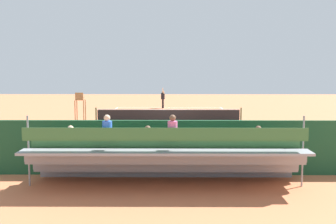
{
  "coord_description": "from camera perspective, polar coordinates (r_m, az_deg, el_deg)",
  "views": [
    {
      "loc": [
        -0.19,
        28.79,
        3.93
      ],
      "look_at": [
        0.0,
        4.0,
        1.2
      ],
      "focal_mm": 44.13,
      "sensor_mm": 36.0,
      "label": 1
    }
  ],
  "objects": [
    {
      "name": "ground_plane",
      "position": [
        29.06,
        0.06,
        -1.49
      ],
      "size": [
        60.0,
        60.0,
        0.0
      ],
      "primitive_type": "plane",
      "color": "#CC7047"
    },
    {
      "name": "tennis_ball_far",
      "position": [
        36.92,
        0.65,
        0.23
      ],
      "size": [
        0.07,
        0.07,
        0.07
      ],
      "primitive_type": "sphere",
      "color": "#CCDB33",
      "rests_on": "ground"
    },
    {
      "name": "bleacher_stand",
      "position": [
        13.75,
        -0.28,
        -6.24
      ],
      "size": [
        9.06,
        2.4,
        2.48
      ],
      "color": "gray",
      "rests_on": "ground"
    },
    {
      "name": "courtside_bench",
      "position": [
        15.96,
        6.0,
        -5.95
      ],
      "size": [
        1.8,
        0.4,
        0.93
      ],
      "color": "#33383D",
      "rests_on": "ground"
    },
    {
      "name": "tennis_ball_near",
      "position": [
        35.67,
        -4.03,
        -0.0
      ],
      "size": [
        0.07,
        0.07,
        0.07
      ],
      "primitive_type": "sphere",
      "color": "#CCDB33",
      "rests_on": "ground"
    },
    {
      "name": "tennis_player",
      "position": [
        39.17,
        -0.71,
        2.02
      ],
      "size": [
        0.44,
        0.56,
        1.93
      ],
      "color": "black",
      "rests_on": "ground"
    },
    {
      "name": "equipment_bag",
      "position": [
        15.85,
        -0.77,
        -7.41
      ],
      "size": [
        0.9,
        0.36,
        0.36
      ],
      "primitive_type": "cube",
      "color": "#B22D2D",
      "rests_on": "ground"
    },
    {
      "name": "tennis_racket",
      "position": [
        38.84,
        -2.01,
        0.5
      ],
      "size": [
        0.59,
        0.38,
        0.03
      ],
      "color": "black",
      "rests_on": "ground"
    },
    {
      "name": "backdrop_wall",
      "position": [
        15.08,
        -0.29,
        -4.92
      ],
      "size": [
        18.0,
        0.16,
        2.0
      ],
      "primitive_type": "cube",
      "color": "#1E4C2D",
      "rests_on": "ground"
    },
    {
      "name": "tennis_net",
      "position": [
        29.0,
        0.06,
        -0.51
      ],
      "size": [
        10.3,
        0.1,
        1.07
      ],
      "color": "black",
      "rests_on": "ground"
    },
    {
      "name": "court_line_markings",
      "position": [
        29.1,
        0.06,
        -1.47
      ],
      "size": [
        10.1,
        22.2,
        0.01
      ],
      "color": "white",
      "rests_on": "ground"
    },
    {
      "name": "umpire_chair",
      "position": [
        29.53,
        -12.06,
        1.06
      ],
      "size": [
        0.67,
        0.67,
        2.14
      ],
      "color": "olive",
      "rests_on": "ground"
    }
  ]
}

